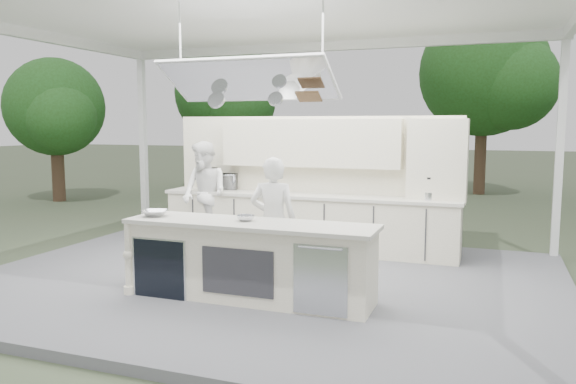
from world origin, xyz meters
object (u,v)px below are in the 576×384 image
at_px(back_counter, 307,222).
at_px(sous_chef, 205,194).
at_px(head_chef, 273,221).
at_px(demo_island, 248,260).

distance_m(back_counter, sous_chef, 1.83).
bearing_deg(head_chef, back_counter, -94.19).
distance_m(demo_island, back_counter, 2.82).
bearing_deg(sous_chef, head_chef, -17.76).
bearing_deg(sous_chef, back_counter, 35.08).
distance_m(back_counter, head_chef, 2.14).
bearing_deg(back_counter, head_chef, -83.87).
bearing_deg(demo_island, sous_chef, 128.04).
bearing_deg(sous_chef, demo_island, -28.21).
relative_size(demo_island, sous_chef, 1.70).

